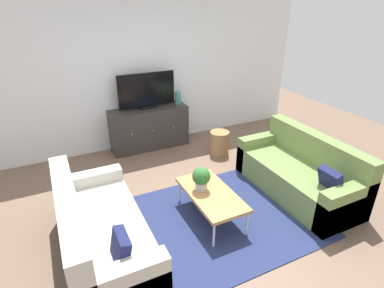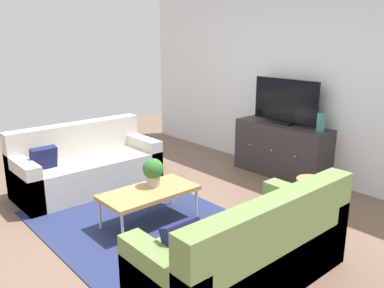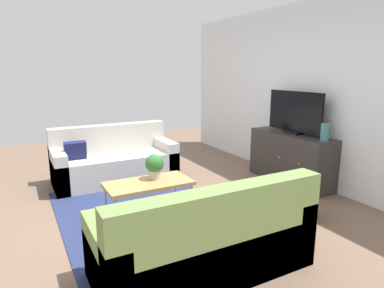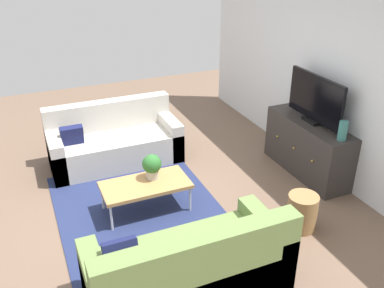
{
  "view_description": "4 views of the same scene",
  "coord_description": "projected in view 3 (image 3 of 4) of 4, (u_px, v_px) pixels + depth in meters",
  "views": [
    {
      "loc": [
        -1.63,
        -2.82,
        2.58
      ],
      "look_at": [
        0.0,
        0.53,
        0.79
      ],
      "focal_mm": 28.79,
      "sensor_mm": 36.0,
      "label": 1
    },
    {
      "loc": [
        3.25,
        -2.31,
        1.98
      ],
      "look_at": [
        0.0,
        0.53,
        0.79
      ],
      "focal_mm": 37.07,
      "sensor_mm": 36.0,
      "label": 2
    },
    {
      "loc": [
        3.6,
        -1.41,
        1.7
      ],
      "look_at": [
        0.0,
        0.53,
        0.79
      ],
      "focal_mm": 31.12,
      "sensor_mm": 36.0,
      "label": 3
    },
    {
      "loc": [
        4.1,
        -1.24,
        3.02
      ],
      "look_at": [
        0.0,
        0.53,
        0.79
      ],
      "focal_mm": 39.69,
      "sensor_mm": 36.0,
      "label": 4
    }
  ],
  "objects": [
    {
      "name": "potted_plant",
      "position": [
        154.0,
        165.0,
        4.1
      ],
      "size": [
        0.23,
        0.23,
        0.31
      ],
      "color": "#B7B2A8",
      "rests_on": "coffee_table"
    },
    {
      "name": "wall_back",
      "position": [
        310.0,
        94.0,
        5.0
      ],
      "size": [
        6.4,
        0.12,
        2.7
      ],
      "primitive_type": "cube",
      "color": "white",
      "rests_on": "ground_plane"
    },
    {
      "name": "area_rug",
      "position": [
        143.0,
        213.0,
        4.04
      ],
      "size": [
        2.5,
        1.9,
        0.01
      ],
      "primitive_type": "cube",
      "color": "navy",
      "rests_on": "ground_plane"
    },
    {
      "name": "ground_plane",
      "position": [
        155.0,
        211.0,
        4.11
      ],
      "size": [
        10.0,
        10.0,
        0.0
      ],
      "primitive_type": "plane",
      "color": "brown"
    },
    {
      "name": "wicker_basket",
      "position": [
        301.0,
        201.0,
        3.88
      ],
      "size": [
        0.34,
        0.34,
        0.43
      ],
      "primitive_type": "cylinder",
      "color": "#9E7547",
      "rests_on": "ground_plane"
    },
    {
      "name": "coffee_table",
      "position": [
        148.0,
        184.0,
        4.03
      ],
      "size": [
        0.53,
        1.03,
        0.38
      ],
      "color": "#B7844C",
      "rests_on": "ground_plane"
    },
    {
      "name": "couch_left_side",
      "position": [
        114.0,
        162.0,
        5.23
      ],
      "size": [
        0.82,
        1.83,
        0.85
      ],
      "color": "beige",
      "rests_on": "ground_plane"
    },
    {
      "name": "glass_vase",
      "position": [
        325.0,
        132.0,
        4.49
      ],
      "size": [
        0.11,
        0.11,
        0.24
      ],
      "primitive_type": "cylinder",
      "color": "teal",
      "rests_on": "tv_console"
    },
    {
      "name": "flat_screen_tv",
      "position": [
        295.0,
        113.0,
        4.97
      ],
      "size": [
        1.03,
        0.16,
        0.64
      ],
      "color": "black",
      "rests_on": "tv_console"
    },
    {
      "name": "couch_right_side",
      "position": [
        207.0,
        244.0,
        2.77
      ],
      "size": [
        0.82,
        1.83,
        0.85
      ],
      "color": "olive",
      "rests_on": "ground_plane"
    },
    {
      "name": "tv_console",
      "position": [
        291.0,
        158.0,
        5.11
      ],
      "size": [
        1.42,
        0.47,
        0.76
      ],
      "color": "#332D2B",
      "rests_on": "ground_plane"
    }
  ]
}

